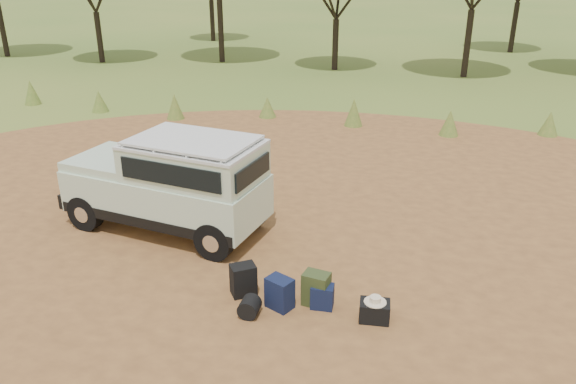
% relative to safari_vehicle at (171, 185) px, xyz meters
% --- Properties ---
extents(ground, '(140.00, 140.00, 0.00)m').
position_rel_safari_vehicle_xyz_m(ground, '(2.69, -0.54, -0.97)').
color(ground, '#4E7027').
rests_on(ground, ground).
extents(dirt_clearing, '(23.00, 23.00, 0.01)m').
position_rel_safari_vehicle_xyz_m(dirt_clearing, '(2.69, -0.54, -0.97)').
color(dirt_clearing, '#986331').
rests_on(dirt_clearing, ground).
extents(grass_fringe, '(36.60, 1.60, 0.90)m').
position_rel_safari_vehicle_xyz_m(grass_fringe, '(2.81, 8.13, -0.57)').
color(grass_fringe, '#4E7027').
rests_on(grass_fringe, ground).
extents(safari_vehicle, '(4.36, 2.39, 2.01)m').
position_rel_safari_vehicle_xyz_m(safari_vehicle, '(0.00, 0.00, 0.00)').
color(safari_vehicle, beige).
rests_on(safari_vehicle, ground).
extents(walking_staff, '(0.37, 0.27, 1.61)m').
position_rel_safari_vehicle_xyz_m(walking_staff, '(0.13, 1.03, -0.17)').
color(walking_staff, maroon).
rests_on(walking_staff, ground).
extents(backpack_black, '(0.49, 0.47, 0.55)m').
position_rel_safari_vehicle_xyz_m(backpack_black, '(2.07, -1.97, -0.70)').
color(backpack_black, black).
rests_on(backpack_black, ground).
extents(backpack_navy, '(0.49, 0.44, 0.53)m').
position_rel_safari_vehicle_xyz_m(backpack_navy, '(2.74, -2.20, -0.71)').
color(backpack_navy, '#12173B').
rests_on(backpack_navy, ground).
extents(backpack_olive, '(0.46, 0.37, 0.57)m').
position_rel_safari_vehicle_xyz_m(backpack_olive, '(3.28, -1.99, -0.69)').
color(backpack_olive, '#36441F').
rests_on(backpack_olive, ground).
extents(duffel_navy, '(0.36, 0.27, 0.40)m').
position_rel_safari_vehicle_xyz_m(duffel_navy, '(3.39, -2.05, -0.77)').
color(duffel_navy, '#12173B').
rests_on(duffel_navy, ground).
extents(hard_case, '(0.48, 0.35, 0.33)m').
position_rel_safari_vehicle_xyz_m(hard_case, '(4.23, -2.21, -0.81)').
color(hard_case, black).
rests_on(hard_case, ground).
extents(stuff_sack, '(0.32, 0.32, 0.32)m').
position_rel_safari_vehicle_xyz_m(stuff_sack, '(2.33, -2.52, -0.81)').
color(stuff_sack, black).
rests_on(stuff_sack, ground).
extents(safari_hat, '(0.34, 0.34, 0.10)m').
position_rel_safari_vehicle_xyz_m(safari_hat, '(4.23, -2.21, -0.61)').
color(safari_hat, beige).
rests_on(safari_hat, hard_case).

